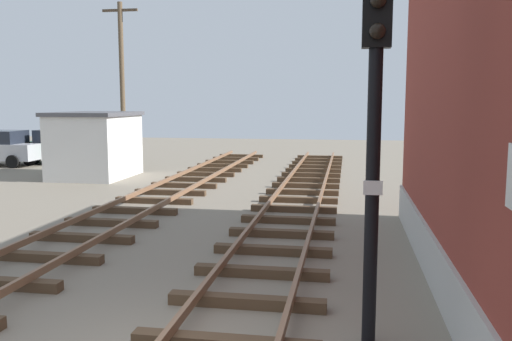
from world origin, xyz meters
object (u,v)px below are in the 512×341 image
utility_pole_far (122,81)px  control_hut (95,145)px  signal_mast (375,107)px  parked_car_green (62,146)px  parked_car_silver (0,148)px

utility_pole_far → control_hut: bearing=-82.3°
signal_mast → control_hut: bearing=127.1°
parked_car_green → signal_mast: bearing=-51.7°
parked_car_silver → parked_car_green: bearing=24.0°
parked_car_green → parked_car_silver: 2.98m
parked_car_green → utility_pole_far: utility_pole_far is taller
signal_mast → utility_pole_far: size_ratio=0.62×
signal_mast → parked_car_green: signal_mast is taller
signal_mast → parked_car_silver: size_ratio=1.18×
parked_car_green → parked_car_silver: size_ratio=1.00×
parked_car_silver → signal_mast: bearing=-45.0°
signal_mast → utility_pole_far: utility_pole_far is taller
control_hut → utility_pole_far: (-0.59, 4.39, 2.82)m
parked_car_green → utility_pole_far: bearing=0.9°
parked_car_silver → utility_pole_far: 7.03m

